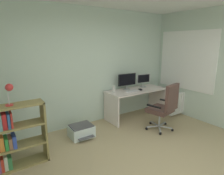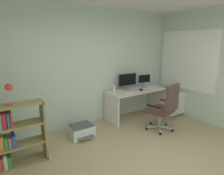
{
  "view_description": "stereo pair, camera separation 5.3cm",
  "coord_description": "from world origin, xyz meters",
  "px_view_note": "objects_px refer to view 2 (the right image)",
  "views": [
    {
      "loc": [
        -1.97,
        -1.73,
        1.95
      ],
      "look_at": [
        0.29,
        1.63,
        0.99
      ],
      "focal_mm": 30.71,
      "sensor_mm": 36.0,
      "label": 1
    },
    {
      "loc": [
        -1.93,
        -1.76,
        1.95
      ],
      "look_at": [
        0.29,
        1.63,
        0.99
      ],
      "focal_mm": 30.71,
      "sensor_mm": 36.0,
      "label": 2
    }
  ],
  "objects_px": {
    "desk": "(137,97)",
    "monitor_main": "(128,80)",
    "office_chair": "(165,106)",
    "printer": "(81,131)",
    "keyboard": "(132,91)",
    "desk_lamp": "(9,90)",
    "monitor_secondary": "(144,79)",
    "bookshelf": "(8,138)",
    "desktop_speaker": "(114,89)",
    "radiator": "(181,103)",
    "computer_mouse": "(141,90)"
  },
  "relations": [
    {
      "from": "monitor_main",
      "to": "office_chair",
      "type": "distance_m",
      "value": 1.2
    },
    {
      "from": "desk",
      "to": "printer",
      "type": "distance_m",
      "value": 1.76
    },
    {
      "from": "office_chair",
      "to": "radiator",
      "type": "bearing_deg",
      "value": 20.02
    },
    {
      "from": "radiator",
      "to": "monitor_main",
      "type": "bearing_deg",
      "value": 151.8
    },
    {
      "from": "monitor_secondary",
      "to": "radiator",
      "type": "bearing_deg",
      "value": -43.3
    },
    {
      "from": "office_chair",
      "to": "keyboard",
      "type": "bearing_deg",
      "value": 102.36
    },
    {
      "from": "keyboard",
      "to": "bookshelf",
      "type": "relative_size",
      "value": 0.33
    },
    {
      "from": "computer_mouse",
      "to": "office_chair",
      "type": "height_order",
      "value": "office_chair"
    },
    {
      "from": "bookshelf",
      "to": "desk_lamp",
      "type": "distance_m",
      "value": 0.76
    },
    {
      "from": "desktop_speaker",
      "to": "radiator",
      "type": "xyz_separation_m",
      "value": [
        1.77,
        -0.65,
        -0.49
      ]
    },
    {
      "from": "desk",
      "to": "office_chair",
      "type": "bearing_deg",
      "value": -91.39
    },
    {
      "from": "monitor_secondary",
      "to": "bookshelf",
      "type": "height_order",
      "value": "monitor_secondary"
    },
    {
      "from": "monitor_main",
      "to": "desk_lamp",
      "type": "relative_size",
      "value": 1.58
    },
    {
      "from": "monitor_secondary",
      "to": "desk_lamp",
      "type": "height_order",
      "value": "desk_lamp"
    },
    {
      "from": "desk",
      "to": "computer_mouse",
      "type": "distance_m",
      "value": 0.24
    },
    {
      "from": "monitor_main",
      "to": "desk_lamp",
      "type": "xyz_separation_m",
      "value": [
        -2.76,
        -0.68,
        0.27
      ]
    },
    {
      "from": "computer_mouse",
      "to": "desk_lamp",
      "type": "xyz_separation_m",
      "value": [
        -3.01,
        -0.45,
        0.5
      ]
    },
    {
      "from": "desk",
      "to": "keyboard",
      "type": "xyz_separation_m",
      "value": [
        -0.22,
        -0.09,
        0.2
      ]
    },
    {
      "from": "monitor_secondary",
      "to": "keyboard",
      "type": "xyz_separation_m",
      "value": [
        -0.58,
        -0.22,
        -0.2
      ]
    },
    {
      "from": "desktop_speaker",
      "to": "computer_mouse",
      "type": "bearing_deg",
      "value": -14.42
    },
    {
      "from": "radiator",
      "to": "desk_lamp",
      "type": "bearing_deg",
      "value": 179.76
    },
    {
      "from": "printer",
      "to": "desk",
      "type": "bearing_deg",
      "value": 7.24
    },
    {
      "from": "monitor_main",
      "to": "desk_lamp",
      "type": "height_order",
      "value": "desk_lamp"
    },
    {
      "from": "computer_mouse",
      "to": "bookshelf",
      "type": "xyz_separation_m",
      "value": [
        -3.11,
        -0.45,
        -0.25
      ]
    },
    {
      "from": "keyboard",
      "to": "desktop_speaker",
      "type": "bearing_deg",
      "value": 155.94
    },
    {
      "from": "monitor_main",
      "to": "desk_lamp",
      "type": "bearing_deg",
      "value": -166.05
    },
    {
      "from": "bookshelf",
      "to": "office_chair",
      "type": "bearing_deg",
      "value": -8.02
    },
    {
      "from": "keyboard",
      "to": "monitor_main",
      "type": "bearing_deg",
      "value": 83.64
    },
    {
      "from": "desk_lamp",
      "to": "monitor_secondary",
      "type": "bearing_deg",
      "value": 11.66
    },
    {
      "from": "keyboard",
      "to": "radiator",
      "type": "bearing_deg",
      "value": -23.27
    },
    {
      "from": "office_chair",
      "to": "printer",
      "type": "xyz_separation_m",
      "value": [
        -1.67,
        0.77,
        -0.45
      ]
    },
    {
      "from": "computer_mouse",
      "to": "printer",
      "type": "xyz_separation_m",
      "value": [
        -1.74,
        -0.11,
        -0.64
      ]
    },
    {
      "from": "desk",
      "to": "monitor_main",
      "type": "bearing_deg",
      "value": 148.03
    },
    {
      "from": "computer_mouse",
      "to": "keyboard",
      "type": "bearing_deg",
      "value": -168.09
    },
    {
      "from": "monitor_main",
      "to": "printer",
      "type": "xyz_separation_m",
      "value": [
        -1.48,
        -0.34,
        -0.87
      ]
    },
    {
      "from": "computer_mouse",
      "to": "radiator",
      "type": "bearing_deg",
      "value": -9.29
    },
    {
      "from": "desk",
      "to": "computer_mouse",
      "type": "bearing_deg",
      "value": -63.93
    },
    {
      "from": "printer",
      "to": "monitor_secondary",
      "type": "bearing_deg",
      "value": 9.55
    },
    {
      "from": "desk",
      "to": "desk_lamp",
      "type": "height_order",
      "value": "desk_lamp"
    },
    {
      "from": "bookshelf",
      "to": "desk_lamp",
      "type": "bearing_deg",
      "value": -0.35
    },
    {
      "from": "monitor_main",
      "to": "desktop_speaker",
      "type": "relative_size",
      "value": 3.07
    },
    {
      "from": "bookshelf",
      "to": "printer",
      "type": "distance_m",
      "value": 1.46
    },
    {
      "from": "desk",
      "to": "printer",
      "type": "height_order",
      "value": "desk"
    },
    {
      "from": "desk",
      "to": "monitor_main",
      "type": "xyz_separation_m",
      "value": [
        -0.21,
        0.13,
        0.44
      ]
    },
    {
      "from": "monitor_secondary",
      "to": "keyboard",
      "type": "relative_size",
      "value": 1.19
    },
    {
      "from": "office_chair",
      "to": "desk_lamp",
      "type": "bearing_deg",
      "value": 171.74
    },
    {
      "from": "desktop_speaker",
      "to": "radiator",
      "type": "height_order",
      "value": "desktop_speaker"
    },
    {
      "from": "keyboard",
      "to": "computer_mouse",
      "type": "distance_m",
      "value": 0.27
    },
    {
      "from": "monitor_main",
      "to": "computer_mouse",
      "type": "distance_m",
      "value": 0.42
    },
    {
      "from": "monitor_main",
      "to": "computer_mouse",
      "type": "bearing_deg",
      "value": -41.94
    }
  ]
}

